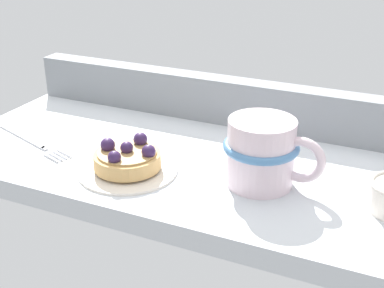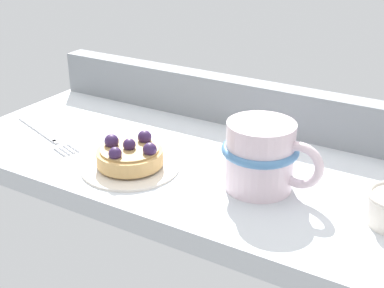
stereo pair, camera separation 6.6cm
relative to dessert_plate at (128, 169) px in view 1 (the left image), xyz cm
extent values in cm
cube|color=silver|center=(6.73, 7.38, -1.77)|extent=(73.62, 32.85, 2.89)
cube|color=gray|center=(6.73, 21.93, 3.34)|extent=(72.15, 3.75, 7.34)
cylinder|color=silver|center=(0.00, 0.00, 0.02)|extent=(13.40, 13.40, 0.70)
cylinder|color=silver|center=(0.00, 0.00, -0.15)|extent=(7.37, 7.37, 0.35)
cylinder|color=tan|center=(0.00, 0.00, 1.35)|extent=(8.97, 8.97, 1.95)
cylinder|color=#AB854F|center=(0.00, 0.00, 2.47)|extent=(7.90, 7.90, 0.30)
sphere|color=#331E47|center=(0.00, 0.00, 3.17)|extent=(1.72, 1.72, 1.72)
sphere|color=#331E47|center=(3.12, 0.29, 3.08)|extent=(1.87, 1.87, 1.87)
sphere|color=#331E47|center=(0.32, 3.07, 3.19)|extent=(1.92, 1.92, 1.92)
sphere|color=#331E47|center=(-2.71, -0.36, 3.19)|extent=(1.96, 1.96, 1.96)
sphere|color=#331E47|center=(-0.04, -2.98, 3.07)|extent=(1.75, 1.75, 1.75)
cylinder|color=silver|center=(17.06, 4.07, 4.06)|extent=(8.49, 8.49, 8.77)
torus|color=#4C7FB2|center=(17.06, 4.07, 4.91)|extent=(9.59, 9.59, 1.05)
torus|color=silver|center=(22.16, 4.07, 4.06)|extent=(6.04, 1.13, 6.04)
cube|color=silver|center=(-20.64, 2.91, -0.03)|extent=(12.16, 4.81, 0.60)
cube|color=silver|center=(-14.67, 0.83, -0.03)|extent=(1.32, 0.92, 0.60)
cube|color=silver|center=(-11.73, -1.36, -0.03)|extent=(3.38, 1.38, 0.60)
cube|color=silver|center=(-11.49, -0.66, -0.03)|extent=(3.38, 1.38, 0.60)
cube|color=silver|center=(-11.25, 0.03, -0.03)|extent=(3.38, 1.38, 0.60)
cube|color=silver|center=(-11.01, 0.72, -0.03)|extent=(3.38, 1.38, 0.60)
camera|label=1|loc=(33.34, -52.74, 32.23)|focal=48.56mm
camera|label=2|loc=(39.21, -49.69, 32.23)|focal=48.56mm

